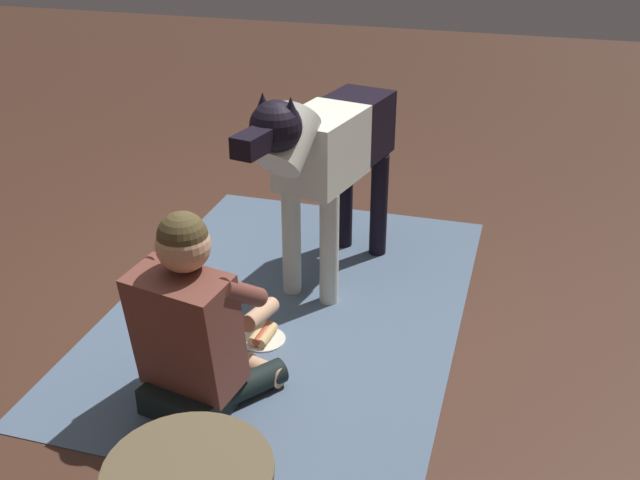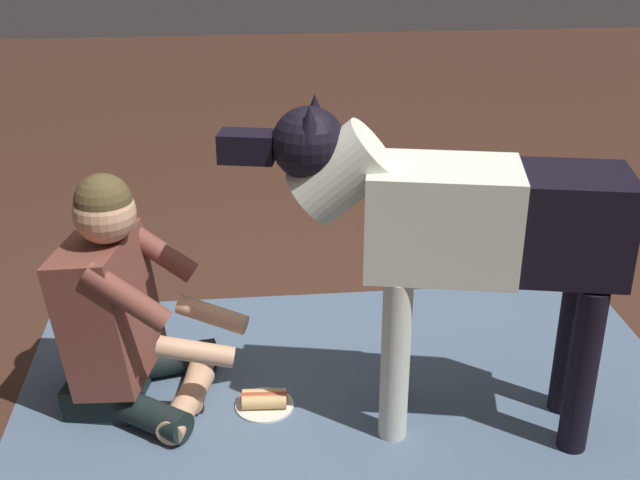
# 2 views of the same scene
# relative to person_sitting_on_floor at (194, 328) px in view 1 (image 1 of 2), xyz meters

# --- Properties ---
(ground_plane) EXTENTS (14.22, 14.22, 0.00)m
(ground_plane) POSITION_rel_person_sitting_on_floor_xyz_m (-0.79, 0.05, -0.36)
(ground_plane) COLOR #41271C
(area_rug) EXTENTS (2.46, 1.70, 0.01)m
(area_rug) POSITION_rel_person_sitting_on_floor_xyz_m (-0.81, 0.13, -0.36)
(area_rug) COLOR slate
(area_rug) RESTS_ON ground
(person_sitting_on_floor) EXTENTS (0.68, 0.57, 0.87)m
(person_sitting_on_floor) POSITION_rel_person_sitting_on_floor_xyz_m (0.00, 0.00, 0.00)
(person_sitting_on_floor) COLOR black
(person_sitting_on_floor) RESTS_ON ground
(large_dog) EXTENTS (1.42, 0.47, 1.14)m
(large_dog) POSITION_rel_person_sitting_on_floor_xyz_m (-1.11, 0.24, 0.38)
(large_dog) COLOR silver
(large_dog) RESTS_ON ground
(hot_dog_on_plate) EXTENTS (0.21, 0.21, 0.06)m
(hot_dog_on_plate) POSITION_rel_person_sitting_on_floor_xyz_m (-0.48, 0.10, -0.33)
(hot_dog_on_plate) COLOR silver
(hot_dog_on_plate) RESTS_ON ground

